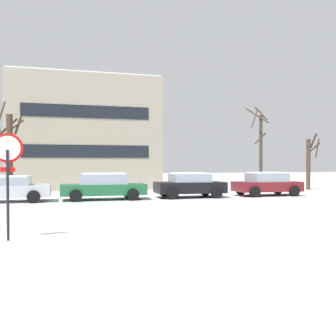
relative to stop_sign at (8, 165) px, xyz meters
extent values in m
plane|color=white|center=(0.80, 1.68, -1.93)|extent=(120.00, 120.00, 0.00)
cube|color=#B7BCC4|center=(0.80, 5.33, -1.93)|extent=(80.00, 9.31, 0.00)
cylinder|color=black|center=(0.00, 0.00, -0.77)|extent=(0.07, 0.15, 2.32)
cylinder|color=red|center=(0.00, 0.00, 0.44)|extent=(0.76, 0.07, 0.76)
cylinder|color=white|center=(0.00, -0.01, 0.44)|extent=(0.62, 0.06, 0.62)
cube|color=red|center=(0.00, 0.00, -0.11)|extent=(0.36, 0.05, 0.12)
cylinder|color=white|center=(0.00, 0.01, 0.49)|extent=(0.42, 0.05, 0.42)
cube|color=silver|center=(-1.31, 10.73, -1.37)|extent=(4.50, 1.93, 0.59)
cube|color=#8C99A8|center=(-1.31, 10.73, -0.86)|extent=(2.49, 1.74, 0.42)
cube|color=white|center=(-1.31, 10.73, -0.63)|extent=(2.27, 1.60, 0.06)
cylinder|color=black|center=(0.16, 11.63, -1.61)|extent=(0.64, 0.23, 0.64)
cylinder|color=black|center=(0.12, 9.76, -1.61)|extent=(0.64, 0.23, 0.64)
cube|color=#1E6038|center=(3.65, 10.63, -1.37)|extent=(4.56, 1.84, 0.58)
cube|color=#8C99A8|center=(3.65, 10.63, -0.82)|extent=(2.52, 1.66, 0.54)
cube|color=white|center=(3.65, 10.63, -0.52)|extent=(2.30, 1.53, 0.06)
cylinder|color=black|center=(5.14, 11.49, -1.61)|extent=(0.64, 0.23, 0.64)
cylinder|color=black|center=(5.10, 9.70, -1.61)|extent=(0.64, 0.23, 0.64)
cylinder|color=black|center=(2.20, 11.55, -1.61)|extent=(0.64, 0.23, 0.64)
cylinder|color=black|center=(2.16, 9.77, -1.61)|extent=(0.64, 0.23, 0.64)
cube|color=black|center=(8.60, 10.65, -1.35)|extent=(3.98, 1.93, 0.63)
cube|color=#8C99A8|center=(8.60, 10.65, -0.80)|extent=(2.20, 1.74, 0.47)
cube|color=white|center=(8.60, 10.65, -0.54)|extent=(2.00, 1.61, 0.06)
cylinder|color=black|center=(9.90, 11.56, -1.61)|extent=(0.64, 0.23, 0.64)
cylinder|color=black|center=(9.86, 9.68, -1.61)|extent=(0.64, 0.23, 0.64)
cylinder|color=black|center=(7.34, 11.62, -1.61)|extent=(0.64, 0.23, 0.64)
cylinder|color=black|center=(7.30, 9.74, -1.61)|extent=(0.64, 0.23, 0.64)
cube|color=maroon|center=(13.56, 10.61, -1.37)|extent=(4.01, 1.94, 0.59)
cube|color=#8C99A8|center=(13.56, 10.61, -0.82)|extent=(2.22, 1.75, 0.51)
cube|color=white|center=(13.56, 10.61, -0.53)|extent=(2.02, 1.62, 0.06)
cylinder|color=black|center=(14.87, 11.53, -1.61)|extent=(0.64, 0.23, 0.64)
cylinder|color=black|center=(14.83, 9.63, -1.61)|extent=(0.64, 0.23, 0.64)
cylinder|color=black|center=(12.29, 11.58, -1.61)|extent=(0.64, 0.23, 0.64)
cylinder|color=black|center=(12.25, 9.69, -1.61)|extent=(0.64, 0.23, 0.64)
cylinder|color=#423326|center=(-1.40, 13.79, 0.48)|extent=(0.36, 0.36, 4.82)
cylinder|color=#423326|center=(-0.94, 14.00, 2.28)|extent=(0.58, 1.07, 1.04)
cylinder|color=#423326|center=(-1.48, 14.24, 2.24)|extent=(1.02, 0.31, 1.02)
cylinder|color=#423326|center=(-1.05, 14.23, 2.30)|extent=(0.96, 0.81, 0.66)
cylinder|color=#423326|center=(-1.87, 13.94, 2.92)|extent=(0.43, 1.06, 1.58)
cylinder|color=#423326|center=(15.39, 14.61, 0.77)|extent=(0.24, 0.24, 5.41)
cylinder|color=#423326|center=(15.09, 14.99, 3.28)|extent=(0.87, 0.70, 1.37)
cylinder|color=#423326|center=(15.19, 14.25, 3.57)|extent=(0.84, 0.52, 1.00)
cylinder|color=#423326|center=(15.56, 14.98, 1.85)|extent=(0.82, 0.45, 0.89)
cylinder|color=#423326|center=(14.77, 14.06, 3.39)|extent=(1.22, 1.35, 1.20)
cylinder|color=#423326|center=(19.21, 14.41, -0.06)|extent=(0.31, 0.31, 3.76)
cylinder|color=#423326|center=(19.62, 14.37, 1.71)|extent=(0.24, 0.93, 1.09)
cylinder|color=#423326|center=(19.78, 14.41, 1.23)|extent=(0.11, 1.18, 0.69)
cylinder|color=#423326|center=(19.77, 14.13, 1.15)|extent=(0.68, 1.22, 1.40)
cube|color=#9E937F|center=(3.33, 22.55, 2.28)|extent=(11.12, 9.95, 8.43)
cube|color=white|center=(3.33, 22.55, 6.55)|extent=(10.90, 9.75, 0.10)
cube|color=black|center=(3.33, 17.56, 0.88)|extent=(8.90, 0.04, 0.90)
cube|color=black|center=(3.33, 17.56, 3.69)|extent=(8.90, 0.04, 0.90)
camera|label=1|loc=(1.18, -10.74, 0.06)|focal=42.05mm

